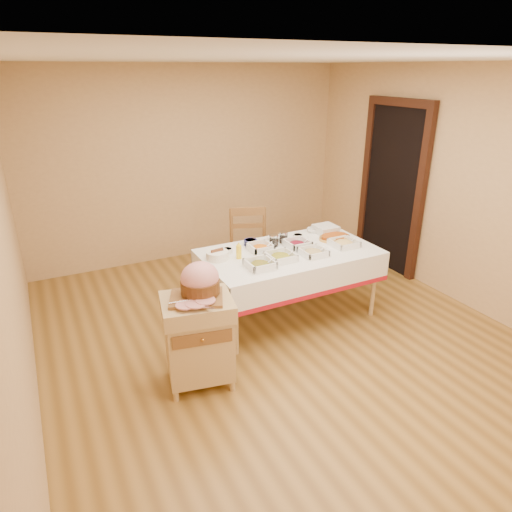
{
  "coord_description": "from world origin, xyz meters",
  "views": [
    {
      "loc": [
        -2.02,
        -3.49,
        2.54
      ],
      "look_at": [
        -0.15,
        0.2,
        0.82
      ],
      "focal_mm": 32.0,
      "sensor_mm": 36.0,
      "label": 1
    }
  ],
  "objects_px": {
    "dining_chair": "(249,252)",
    "ham_on_board": "(200,282)",
    "butcher_cart": "(199,336)",
    "plate_stack": "(326,229)",
    "preserve_jar_left": "(274,241)",
    "mustard_bottle": "(239,251)",
    "bread_basket": "(217,255)",
    "preserve_jar_right": "(284,238)",
    "brass_platter": "(334,237)",
    "dining_table": "(289,265)"
  },
  "relations": [
    {
      "from": "preserve_jar_left",
      "to": "mustard_bottle",
      "type": "bearing_deg",
      "value": -163.33
    },
    {
      "from": "dining_table",
      "to": "butcher_cart",
      "type": "xyz_separation_m",
      "value": [
        -1.27,
        -0.67,
        -0.14
      ]
    },
    {
      "from": "ham_on_board",
      "to": "preserve_jar_left",
      "type": "bearing_deg",
      "value": 35.98
    },
    {
      "from": "preserve_jar_right",
      "to": "mustard_bottle",
      "type": "bearing_deg",
      "value": -163.62
    },
    {
      "from": "dining_chair",
      "to": "preserve_jar_left",
      "type": "bearing_deg",
      "value": -83.65
    },
    {
      "from": "dining_table",
      "to": "mustard_bottle",
      "type": "distance_m",
      "value": 0.61
    },
    {
      "from": "bread_basket",
      "to": "brass_platter",
      "type": "distance_m",
      "value": 1.39
    },
    {
      "from": "butcher_cart",
      "to": "ham_on_board",
      "type": "relative_size",
      "value": 1.8
    },
    {
      "from": "dining_chair",
      "to": "brass_platter",
      "type": "xyz_separation_m",
      "value": [
        0.76,
        -0.62,
        0.26
      ]
    },
    {
      "from": "mustard_bottle",
      "to": "bread_basket",
      "type": "bearing_deg",
      "value": 157.81
    },
    {
      "from": "dining_chair",
      "to": "preserve_jar_right",
      "type": "relative_size",
      "value": 8.26
    },
    {
      "from": "bread_basket",
      "to": "plate_stack",
      "type": "relative_size",
      "value": 0.93
    },
    {
      "from": "dining_table",
      "to": "dining_chair",
      "type": "relative_size",
      "value": 1.78
    },
    {
      "from": "ham_on_board",
      "to": "preserve_jar_right",
      "type": "bearing_deg",
      "value": 34.06
    },
    {
      "from": "dining_chair",
      "to": "preserve_jar_right",
      "type": "xyz_separation_m",
      "value": [
        0.2,
        -0.45,
        0.29
      ]
    },
    {
      "from": "preserve_jar_right",
      "to": "bread_basket",
      "type": "relative_size",
      "value": 0.55
    },
    {
      "from": "bread_basket",
      "to": "preserve_jar_right",
      "type": "bearing_deg",
      "value": 7.05
    },
    {
      "from": "dining_chair",
      "to": "ham_on_board",
      "type": "relative_size",
      "value": 2.28
    },
    {
      "from": "plate_stack",
      "to": "dining_chair",
      "type": "bearing_deg",
      "value": 153.69
    },
    {
      "from": "preserve_jar_right",
      "to": "brass_platter",
      "type": "relative_size",
      "value": 0.34
    },
    {
      "from": "mustard_bottle",
      "to": "butcher_cart",
      "type": "bearing_deg",
      "value": -134.52
    },
    {
      "from": "bread_basket",
      "to": "butcher_cart",
      "type": "bearing_deg",
      "value": -122.48
    },
    {
      "from": "butcher_cart",
      "to": "mustard_bottle",
      "type": "xyz_separation_m",
      "value": [
        0.71,
        0.73,
        0.38
      ]
    },
    {
      "from": "dining_chair",
      "to": "plate_stack",
      "type": "distance_m",
      "value": 0.93
    },
    {
      "from": "ham_on_board",
      "to": "bread_basket",
      "type": "distance_m",
      "value": 0.91
    },
    {
      "from": "dining_chair",
      "to": "preserve_jar_right",
      "type": "distance_m",
      "value": 0.57
    },
    {
      "from": "preserve_jar_right",
      "to": "brass_platter",
      "type": "height_order",
      "value": "preserve_jar_right"
    },
    {
      "from": "dining_chair",
      "to": "brass_platter",
      "type": "relative_size",
      "value": 2.77
    },
    {
      "from": "preserve_jar_left",
      "to": "preserve_jar_right",
      "type": "height_order",
      "value": "preserve_jar_left"
    },
    {
      "from": "brass_platter",
      "to": "butcher_cart",
      "type": "bearing_deg",
      "value": -158.61
    },
    {
      "from": "ham_on_board",
      "to": "bread_basket",
      "type": "height_order",
      "value": "ham_on_board"
    },
    {
      "from": "bread_basket",
      "to": "plate_stack",
      "type": "xyz_separation_m",
      "value": [
        1.42,
        0.16,
        0.0
      ]
    },
    {
      "from": "dining_chair",
      "to": "plate_stack",
      "type": "bearing_deg",
      "value": -26.31
    },
    {
      "from": "preserve_jar_left",
      "to": "dining_table",
      "type": "bearing_deg",
      "value": -69.59
    },
    {
      "from": "dining_chair",
      "to": "ham_on_board",
      "type": "height_order",
      "value": "ham_on_board"
    },
    {
      "from": "dining_chair",
      "to": "brass_platter",
      "type": "bearing_deg",
      "value": -38.97
    },
    {
      "from": "butcher_cart",
      "to": "plate_stack",
      "type": "relative_size",
      "value": 3.35
    },
    {
      "from": "butcher_cart",
      "to": "ham_on_board",
      "type": "bearing_deg",
      "value": 38.05
    },
    {
      "from": "butcher_cart",
      "to": "mustard_bottle",
      "type": "distance_m",
      "value": 1.09
    },
    {
      "from": "brass_platter",
      "to": "dining_table",
      "type": "bearing_deg",
      "value": -172.84
    },
    {
      "from": "butcher_cart",
      "to": "plate_stack",
      "type": "bearing_deg",
      "value": 26.54
    },
    {
      "from": "preserve_jar_left",
      "to": "mustard_bottle",
      "type": "relative_size",
      "value": 0.73
    },
    {
      "from": "dining_table",
      "to": "mustard_bottle",
      "type": "relative_size",
      "value": 10.39
    },
    {
      "from": "dining_chair",
      "to": "bread_basket",
      "type": "xyz_separation_m",
      "value": [
        -0.63,
        -0.55,
        0.28
      ]
    },
    {
      "from": "preserve_jar_right",
      "to": "bread_basket",
      "type": "distance_m",
      "value": 0.83
    },
    {
      "from": "preserve_jar_left",
      "to": "bread_basket",
      "type": "bearing_deg",
      "value": -174.76
    },
    {
      "from": "brass_platter",
      "to": "mustard_bottle",
      "type": "bearing_deg",
      "value": -179.1
    },
    {
      "from": "preserve_jar_left",
      "to": "mustard_bottle",
      "type": "distance_m",
      "value": 0.5
    },
    {
      "from": "ham_on_board",
      "to": "dining_table",
      "type": "bearing_deg",
      "value": 27.2
    },
    {
      "from": "dining_table",
      "to": "mustard_bottle",
      "type": "xyz_separation_m",
      "value": [
        -0.56,
        0.06,
        0.24
      ]
    }
  ]
}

